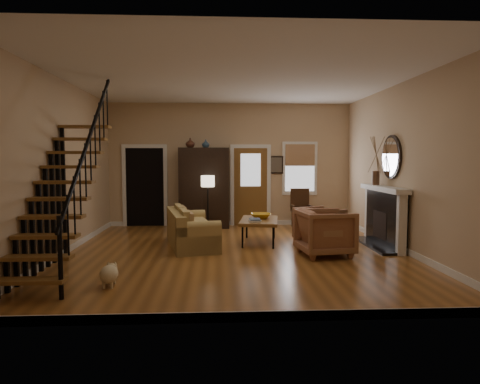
{
  "coord_description": "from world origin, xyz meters",
  "views": [
    {
      "loc": [
        -0.35,
        -8.11,
        1.81
      ],
      "look_at": [
        0.1,
        0.4,
        1.15
      ],
      "focal_mm": 32.0,
      "sensor_mm": 36.0,
      "label": 1
    }
  ],
  "objects_px": {
    "sofa": "(192,228)",
    "armchair_right": "(320,225)",
    "armoire": "(204,188)",
    "floor_lamp": "(208,205)",
    "armchair_left": "(325,232)",
    "side_chair": "(301,208)",
    "coffee_table": "(259,231)"
  },
  "relations": [
    {
      "from": "sofa",
      "to": "armchair_right",
      "type": "distance_m",
      "value": 2.73
    },
    {
      "from": "armoire",
      "to": "floor_lamp",
      "type": "height_order",
      "value": "armoire"
    },
    {
      "from": "armchair_left",
      "to": "armoire",
      "type": "bearing_deg",
      "value": 27.1
    },
    {
      "from": "armoire",
      "to": "armchair_right",
      "type": "bearing_deg",
      "value": -41.75
    },
    {
      "from": "armoire",
      "to": "side_chair",
      "type": "distance_m",
      "value": 2.61
    },
    {
      "from": "sofa",
      "to": "coffee_table",
      "type": "height_order",
      "value": "sofa"
    },
    {
      "from": "sofa",
      "to": "coffee_table",
      "type": "bearing_deg",
      "value": -1.63
    },
    {
      "from": "armchair_left",
      "to": "armchair_right",
      "type": "xyz_separation_m",
      "value": [
        0.18,
        1.16,
        -0.04
      ]
    },
    {
      "from": "armoire",
      "to": "side_chair",
      "type": "xyz_separation_m",
      "value": [
        2.55,
        -0.2,
        -0.54
      ]
    },
    {
      "from": "armoire",
      "to": "armchair_right",
      "type": "height_order",
      "value": "armoire"
    },
    {
      "from": "floor_lamp",
      "to": "side_chair",
      "type": "relative_size",
      "value": 1.39
    },
    {
      "from": "armchair_right",
      "to": "floor_lamp",
      "type": "relative_size",
      "value": 0.61
    },
    {
      "from": "armoire",
      "to": "sofa",
      "type": "height_order",
      "value": "armoire"
    },
    {
      "from": "armchair_left",
      "to": "floor_lamp",
      "type": "relative_size",
      "value": 0.67
    },
    {
      "from": "armchair_right",
      "to": "side_chair",
      "type": "height_order",
      "value": "side_chair"
    },
    {
      "from": "armoire",
      "to": "floor_lamp",
      "type": "xyz_separation_m",
      "value": [
        0.12,
        -1.01,
        -0.34
      ]
    },
    {
      "from": "armchair_right",
      "to": "floor_lamp",
      "type": "height_order",
      "value": "floor_lamp"
    },
    {
      "from": "coffee_table",
      "to": "armchair_left",
      "type": "relative_size",
      "value": 1.4
    },
    {
      "from": "armchair_left",
      "to": "floor_lamp",
      "type": "distance_m",
      "value": 3.32
    },
    {
      "from": "side_chair",
      "to": "armchair_right",
      "type": "bearing_deg",
      "value": -90.22
    },
    {
      "from": "armchair_right",
      "to": "coffee_table",
      "type": "bearing_deg",
      "value": 61.21
    },
    {
      "from": "armchair_right",
      "to": "floor_lamp",
      "type": "bearing_deg",
      "value": 37.78
    },
    {
      "from": "armchair_left",
      "to": "armchair_right",
      "type": "bearing_deg",
      "value": -16.11
    },
    {
      "from": "armchair_right",
      "to": "sofa",
      "type": "bearing_deg",
      "value": 68.63
    },
    {
      "from": "coffee_table",
      "to": "floor_lamp",
      "type": "relative_size",
      "value": 0.95
    },
    {
      "from": "armoire",
      "to": "coffee_table",
      "type": "relative_size",
      "value": 1.57
    },
    {
      "from": "sofa",
      "to": "side_chair",
      "type": "height_order",
      "value": "side_chair"
    },
    {
      "from": "armchair_left",
      "to": "side_chair",
      "type": "bearing_deg",
      "value": -10.75
    },
    {
      "from": "armchair_right",
      "to": "side_chair",
      "type": "relative_size",
      "value": 0.84
    },
    {
      "from": "armchair_left",
      "to": "sofa",
      "type": "bearing_deg",
      "value": 61.07
    },
    {
      "from": "coffee_table",
      "to": "side_chair",
      "type": "distance_m",
      "value": 2.38
    },
    {
      "from": "coffee_table",
      "to": "floor_lamp",
      "type": "bearing_deg",
      "value": 133.92
    }
  ]
}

